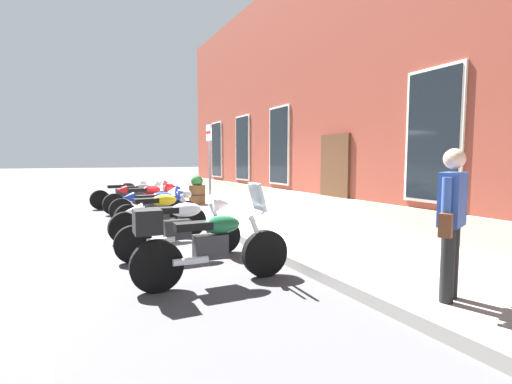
{
  "coord_description": "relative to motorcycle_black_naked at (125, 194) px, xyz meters",
  "views": [
    {
      "loc": [
        9.1,
        -2.97,
        1.66
      ],
      "look_at": [
        1.47,
        0.84,
        0.91
      ],
      "focal_mm": 26.18,
      "sensor_mm": 36.0,
      "label": 1
    }
  ],
  "objects": [
    {
      "name": "motorcycle_red_sport",
      "position": [
        2.88,
        0.32,
        0.11
      ],
      "size": [
        0.62,
        2.06,
        1.07
      ],
      "color": "black",
      "rests_on": "ground_plane"
    },
    {
      "name": "sidewalk",
      "position": [
        4.29,
        2.9,
        -0.39
      ],
      "size": [
        26.05,
        3.15,
        0.15
      ],
      "primitive_type": "cube",
      "color": "gray",
      "rests_on": "ground_plane"
    },
    {
      "name": "lane_stripe",
      "position": [
        4.29,
        -1.88,
        -0.47
      ],
      "size": [
        26.05,
        0.12,
        0.01
      ],
      "primitive_type": "cube",
      "color": "silver",
      "rests_on": "ground_plane"
    },
    {
      "name": "barrel_planter",
      "position": [
        1.27,
        2.17,
        0.11
      ],
      "size": [
        0.58,
        0.58,
        0.98
      ],
      "color": "brown",
      "rests_on": "sidewalk"
    },
    {
      "name": "motorcycle_yellow_naked",
      "position": [
        5.66,
        0.0,
        0.02
      ],
      "size": [
        0.62,
        2.06,
        1.0
      ],
      "color": "black",
      "rests_on": "ground_plane"
    },
    {
      "name": "pedestrian_blue_top",
      "position": [
        10.82,
        1.95,
        0.59
      ],
      "size": [
        0.38,
        0.62,
        1.62
      ],
      "color": "black",
      "rests_on": "sidewalk"
    },
    {
      "name": "parking_sign",
      "position": [
        3.44,
        1.86,
        1.3
      ],
      "size": [
        0.36,
        0.07,
        2.5
      ],
      "color": "#4C4C51",
      "rests_on": "sidewalk"
    },
    {
      "name": "motorcycle_green_touring",
      "position": [
        8.78,
        -0.08,
        0.09
      ],
      "size": [
        0.62,
        2.17,
        1.34
      ],
      "color": "black",
      "rests_on": "ground_plane"
    },
    {
      "name": "motorcycle_blue_sport",
      "position": [
        4.23,
        0.32,
        0.08
      ],
      "size": [
        0.62,
        2.08,
        1.0
      ],
      "color": "black",
      "rests_on": "ground_plane"
    },
    {
      "name": "ground_plane",
      "position": [
        4.29,
        1.32,
        -0.47
      ],
      "size": [
        140.0,
        140.0,
        0.0
      ],
      "primitive_type": "plane",
      "color": "#424244"
    },
    {
      "name": "motorcycle_white_sport",
      "position": [
        7.27,
        0.07,
        0.11
      ],
      "size": [
        0.62,
        2.14,
        1.06
      ],
      "color": "black",
      "rests_on": "ground_plane"
    },
    {
      "name": "motorcycle_black_naked",
      "position": [
        0.0,
        0.0,
        0.0
      ],
      "size": [
        0.62,
        2.19,
        0.92
      ],
      "color": "black",
      "rests_on": "ground_plane"
    },
    {
      "name": "brick_pub_facade",
      "position": [
        4.29,
        7.23,
        3.18
      ],
      "size": [
        20.05,
        5.64,
        7.32
      ],
      "color": "brown",
      "rests_on": "ground_plane"
    },
    {
      "name": "motorcycle_grey_naked",
      "position": [
        1.45,
        0.25,
        0.01
      ],
      "size": [
        0.71,
        2.16,
        0.97
      ],
      "color": "black",
      "rests_on": "ground_plane"
    }
  ]
}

